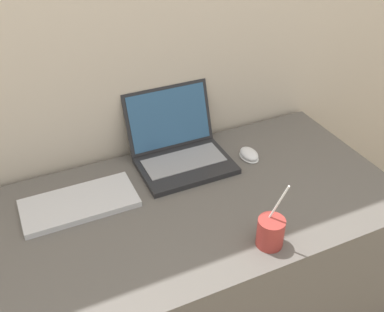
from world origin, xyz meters
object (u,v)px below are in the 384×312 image
(laptop, at_px, (179,147))
(computer_mouse, at_px, (249,154))
(drink_cup, at_px, (271,232))
(external_keyboard, at_px, (79,203))

(laptop, relative_size, computer_mouse, 3.50)
(laptop, bearing_deg, drink_cup, -82.25)
(external_keyboard, bearing_deg, drink_cup, -40.75)
(drink_cup, distance_m, external_keyboard, 0.61)
(drink_cup, height_order, external_keyboard, drink_cup)
(laptop, xyz_separation_m, drink_cup, (0.07, -0.49, -0.01))
(drink_cup, xyz_separation_m, computer_mouse, (0.17, 0.40, -0.04))
(drink_cup, xyz_separation_m, external_keyboard, (-0.46, 0.39, -0.04))
(computer_mouse, distance_m, external_keyboard, 0.63)
(drink_cup, bearing_deg, computer_mouse, 66.84)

